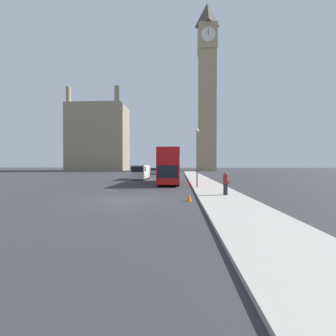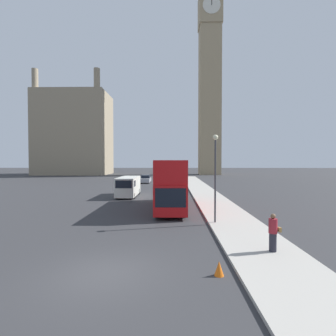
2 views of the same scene
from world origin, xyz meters
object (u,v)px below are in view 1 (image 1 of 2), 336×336
(red_double_decker_bus, at_px, (170,165))
(parked_sedan, at_px, (155,171))
(pedestrian, at_px, (226,183))
(white_van, at_px, (141,172))
(street_lamp, at_px, (197,149))
(clock_tower, at_px, (207,85))

(red_double_decker_bus, distance_m, parked_sedan, 27.79)
(pedestrian, bearing_deg, parked_sedan, 104.11)
(white_van, distance_m, street_lamp, 16.18)
(red_double_decker_bus, relative_size, street_lamp, 1.80)
(clock_tower, height_order, red_double_decker_bus, clock_tower)
(white_van, relative_size, parked_sedan, 1.30)
(white_van, distance_m, parked_sedan, 19.55)
(clock_tower, height_order, white_van, clock_tower)
(street_lamp, bearing_deg, white_van, 120.83)
(red_double_decker_bus, xyz_separation_m, parked_sedan, (-5.06, 27.28, -1.72))
(red_double_decker_bus, bearing_deg, street_lamp, -63.27)
(clock_tower, height_order, street_lamp, clock_tower)
(street_lamp, bearing_deg, pedestrian, -73.14)
(red_double_decker_bus, bearing_deg, pedestrian, -67.90)
(white_van, height_order, pedestrian, white_van)
(pedestrian, height_order, street_lamp, street_lamp)
(street_lamp, xyz_separation_m, parked_sedan, (-8.06, 33.23, -3.31))
(red_double_decker_bus, xyz_separation_m, street_lamp, (3.00, -5.96, 1.59))
(white_van, height_order, street_lamp, street_lamp)
(clock_tower, distance_m, street_lamp, 71.61)
(pedestrian, relative_size, parked_sedan, 0.36)
(red_double_decker_bus, bearing_deg, parked_sedan, 100.51)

